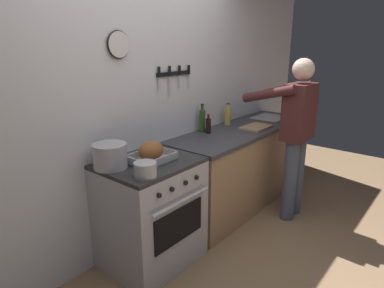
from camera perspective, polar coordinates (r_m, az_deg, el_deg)
The scene contains 11 objects.
wall_back at distance 2.97m, azimuth -9.40°, elevation 6.99°, with size 6.00×0.13×2.60m.
counter_block at distance 3.88m, azimuth 8.40°, elevation -3.55°, with size 2.03×0.65×0.90m.
stove at distance 2.85m, azimuth -7.03°, elevation -11.50°, with size 0.76×0.67×0.90m.
person_cook at distance 3.55m, azimuth 17.22°, elevation 2.31°, with size 0.51×0.63×1.66m.
roasting_pan at distance 2.64m, azimuth -6.96°, elevation -1.49°, with size 0.35×0.26×0.17m.
stock_pot at distance 2.56m, azimuth -13.78°, elevation -1.97°, with size 0.25×0.25×0.18m.
saucepan at distance 2.36m, azimuth -7.93°, elevation -4.34°, with size 0.16×0.16×0.11m.
cutting_board at distance 3.74m, azimuth 10.86°, elevation 2.84°, with size 0.36×0.24×0.02m, color tan.
bottle_cooking_oil at distance 3.83m, azimuth 6.12°, elevation 4.80°, with size 0.07×0.07×0.25m.
bottle_soy_sauce at distance 3.45m, azimuth 2.79°, elevation 3.18°, with size 0.05×0.05×0.20m.
bottle_olive_oil at distance 3.50m, azimuth 1.75°, elevation 4.07°, with size 0.06×0.06×0.29m.
Camera 1 is at (-1.92, -0.86, 1.80)m, focal length 31.34 mm.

